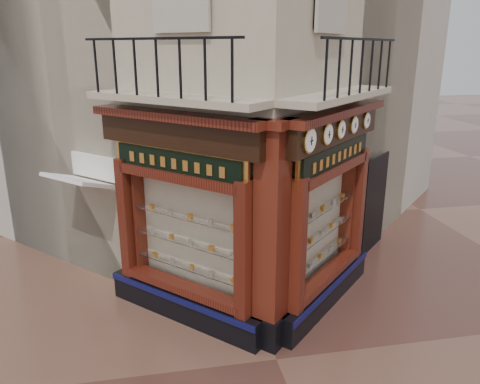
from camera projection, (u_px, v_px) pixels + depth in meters
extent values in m
plane|color=#4B2B23|center=(276.00, 359.00, 7.86)|extent=(80.00, 80.00, 0.00)
cube|color=#BDAE93|center=(219.00, 7.00, 11.86)|extent=(11.31, 11.31, 12.00)
cube|color=#B1A99A|center=(125.00, 30.00, 13.89)|extent=(11.31, 11.31, 11.00)
cube|color=#B1A99A|center=(286.00, 31.00, 14.76)|extent=(11.31, 11.31, 11.00)
cube|color=black|center=(184.00, 306.00, 8.97)|extent=(2.72, 2.72, 0.55)
cube|color=#0C0E3E|center=(177.00, 300.00, 8.76)|extent=(2.50, 2.50, 0.12)
cube|color=#3A0F0A|center=(244.00, 251.00, 7.77)|extent=(0.37, 0.37, 2.45)
cube|color=#3A0F0A|center=(127.00, 218.00, 9.28)|extent=(0.37, 0.37, 2.45)
cube|color=beige|center=(192.00, 229.00, 8.79)|extent=(1.80, 1.80, 2.10)
cube|color=black|center=(178.00, 134.00, 8.00)|extent=(2.69, 2.69, 0.50)
cube|color=#3A0F0A|center=(174.00, 116.00, 7.85)|extent=(2.86, 2.86, 0.14)
cube|color=black|center=(326.00, 292.00, 9.48)|extent=(2.72, 2.72, 0.55)
cube|color=#0C0E3E|center=(335.00, 285.00, 9.31)|extent=(2.50, 2.50, 0.12)
cube|color=#3A0F0A|center=(296.00, 247.00, 7.93)|extent=(0.37, 0.37, 2.45)
cube|color=#3A0F0A|center=(356.00, 204.00, 10.13)|extent=(0.37, 0.37, 2.45)
cube|color=beige|center=(314.00, 221.00, 9.22)|extent=(1.80, 1.80, 2.10)
cube|color=black|center=(335.00, 129.00, 8.50)|extent=(2.69, 2.69, 0.50)
cube|color=#3A0F0A|center=(339.00, 112.00, 8.37)|extent=(2.86, 2.86, 0.14)
cube|color=black|center=(270.00, 328.00, 8.25)|extent=(0.78, 0.78, 0.55)
cube|color=#3A0F0A|center=(272.00, 227.00, 7.68)|extent=(0.64, 0.64, 3.50)
cube|color=#3A0F0A|center=(274.00, 123.00, 7.17)|extent=(0.85, 0.85, 0.14)
cube|color=#BDAE93|center=(172.00, 99.00, 7.75)|extent=(2.97, 2.97, 0.12)
cube|color=black|center=(155.00, 38.00, 7.21)|extent=(2.36, 2.36, 0.04)
cube|color=#BDAE93|center=(341.00, 96.00, 8.27)|extent=(2.97, 2.97, 0.12)
cube|color=black|center=(364.00, 39.00, 7.81)|extent=(2.36, 2.36, 0.04)
cylinder|color=gold|center=(309.00, 141.00, 7.33)|extent=(0.33, 0.33, 0.41)
cylinder|color=white|center=(311.00, 141.00, 7.32)|extent=(0.27, 0.27, 0.36)
cube|color=black|center=(312.00, 141.00, 7.31)|extent=(0.02, 0.02, 0.14)
cube|color=black|center=(312.00, 141.00, 7.31)|extent=(0.08, 0.08, 0.01)
cylinder|color=gold|center=(327.00, 134.00, 7.86)|extent=(0.30, 0.30, 0.37)
cylinder|color=white|center=(329.00, 134.00, 7.85)|extent=(0.24, 0.24, 0.32)
cube|color=black|center=(330.00, 135.00, 7.84)|extent=(0.02, 0.02, 0.12)
cube|color=black|center=(330.00, 135.00, 7.84)|extent=(0.07, 0.07, 0.01)
cylinder|color=gold|center=(340.00, 130.00, 8.31)|extent=(0.28, 0.28, 0.34)
cylinder|color=white|center=(342.00, 130.00, 8.30)|extent=(0.22, 0.22, 0.29)
cube|color=black|center=(343.00, 130.00, 8.29)|extent=(0.02, 0.02, 0.11)
cube|color=black|center=(343.00, 130.00, 8.29)|extent=(0.07, 0.07, 0.01)
cylinder|color=gold|center=(353.00, 125.00, 8.81)|extent=(0.27, 0.27, 0.33)
cylinder|color=white|center=(355.00, 125.00, 8.79)|extent=(0.22, 0.22, 0.29)
cube|color=black|center=(356.00, 125.00, 8.78)|extent=(0.02, 0.02, 0.11)
cube|color=black|center=(356.00, 125.00, 8.78)|extent=(0.07, 0.07, 0.01)
cylinder|color=gold|center=(366.00, 120.00, 9.34)|extent=(0.27, 0.27, 0.33)
cylinder|color=white|center=(367.00, 121.00, 9.32)|extent=(0.21, 0.21, 0.28)
cube|color=black|center=(368.00, 121.00, 9.31)|extent=(0.02, 0.02, 0.11)
cube|color=black|center=(368.00, 121.00, 9.31)|extent=(0.07, 0.07, 0.01)
cube|color=gold|center=(177.00, 163.00, 8.11)|extent=(2.16, 2.16, 0.58)
cube|color=black|center=(176.00, 163.00, 8.08)|extent=(2.01, 2.01, 0.43)
cube|color=gold|center=(335.00, 156.00, 8.63)|extent=(2.19, 2.19, 0.59)
cube|color=black|center=(337.00, 156.00, 8.60)|extent=(2.04, 2.04, 0.44)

